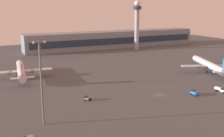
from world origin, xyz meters
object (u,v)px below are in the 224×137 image
airplane_taxiway_distant (209,65)px  pushback_tug (86,98)px  airplane_mid_apron (21,71)px  fuel_truck (221,90)px  control_tower (137,22)px  maintenance_van (194,93)px  apron_light_west (41,79)px

airplane_taxiway_distant → pushback_tug: 90.42m
airplane_taxiway_distant → airplane_mid_apron: (-109.50, 37.34, -0.10)m
fuel_truck → pushback_tug: 65.95m
fuel_truck → pushback_tug: fuel_truck is taller
airplane_mid_apron → control_tower: bearing=34.2°
fuel_truck → pushback_tug: (-63.54, 17.66, -0.30)m
maintenance_van → control_tower: bearing=75.0°
maintenance_van → fuel_truck: size_ratio=0.65×
pushback_tug → apron_light_west: (-22.48, -17.02, 15.81)m
airplane_mid_apron → maintenance_van: bearing=-39.0°
airplane_taxiway_distant → apron_light_west: 116.83m
airplane_taxiway_distant → control_tower: bearing=107.7°
maintenance_van → fuel_truck: fuel_truck is taller
airplane_mid_apron → fuel_truck: 109.95m
airplane_mid_apron → pushback_tug: size_ratio=12.85×
fuel_truck → pushback_tug: bearing=-26.6°
apron_light_west → maintenance_van: bearing=1.5°
airplane_taxiway_distant → airplane_mid_apron: bearing=-177.4°
fuel_truck → apron_light_west: 87.41m
airplane_mid_apron → pushback_tug: bearing=-63.3°
control_tower → airplane_mid_apron: control_tower is taller
pushback_tug → maintenance_van: bearing=-76.2°
maintenance_van → pushback_tug: bearing=167.3°
airplane_taxiway_distant → maintenance_van: bearing=-121.1°
airplane_taxiway_distant → maintenance_van: airplane_taxiway_distant is taller
airplane_mid_apron → pushback_tug: airplane_mid_apron is taller
pushback_tug → airplane_taxiway_distant: bearing=-48.9°
airplane_taxiway_distant → maintenance_van: 50.92m
airplane_taxiway_distant → fuel_truck: bearing=-105.8°
fuel_truck → apron_light_west: bearing=-11.5°
control_tower → airplane_taxiway_distant: size_ratio=1.03×
control_tower → pushback_tug: bearing=-129.4°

